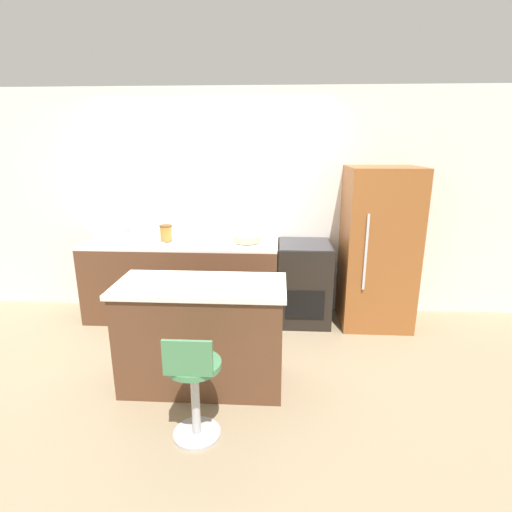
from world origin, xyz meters
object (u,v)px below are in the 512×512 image
Objects in this scene: kettle at (127,234)px; mixing_bowl at (247,239)px; oven_range at (304,282)px; refrigerator at (378,248)px; stool_chair at (194,386)px.

kettle is 1.38m from mixing_bowl.
refrigerator is at bearing -1.41° from oven_range.
refrigerator is 2.63m from stool_chair.
oven_range reaches higher than stool_chair.
refrigerator is 2.12× the size of stool_chair.
refrigerator reaches higher than stool_chair.
mixing_bowl is at bearing 177.83° from refrigerator.
oven_range is at bearing 66.89° from stool_chair.
mixing_bowl is at bearing -0.00° from kettle.
refrigerator is (0.80, -0.02, 0.42)m from oven_range.
kettle is (-2.83, 0.05, 0.11)m from refrigerator.
mixing_bowl is (1.38, -0.00, -0.03)m from kettle.
stool_chair is at bearing -113.11° from oven_range.
refrigerator reaches higher than mixing_bowl.
oven_range is at bearing -3.09° from mixing_bowl.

